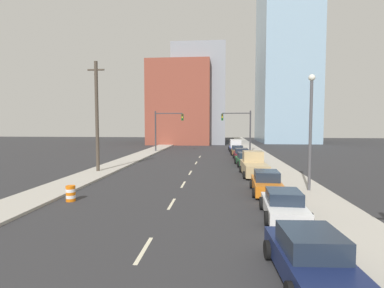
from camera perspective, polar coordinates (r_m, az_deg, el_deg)
sidewalk_left at (r=53.16m, az=-7.20°, el=-1.10°), size 3.09×99.57×0.17m
sidewalk_right at (r=52.25m, az=11.76°, el=-1.24°), size 3.09×99.57×0.17m
lane_stripe_at_9m at (r=11.91m, az=-9.13°, el=-19.28°), size 0.16×2.40×0.01m
lane_stripe_at_15m at (r=17.88m, az=-3.90°, el=-11.29°), size 0.16×2.40×0.01m
lane_stripe_at_21m at (r=23.29m, az=-1.69°, el=-7.70°), size 0.16×2.40×0.01m
lane_stripe_at_26m at (r=28.75m, az=-0.33°, el=-5.48°), size 0.16×2.40×0.01m
lane_stripe_at_34m at (r=35.86m, az=0.79°, el=-3.61°), size 0.16×2.40×0.01m
lane_stripe_at_40m at (r=42.52m, az=1.50°, el=-2.43°), size 0.16×2.40×0.01m
building_brick_left at (r=72.30m, az=-2.03°, el=7.58°), size 14.00×16.00×18.69m
building_office_center at (r=76.01m, az=1.65°, el=8.88°), size 12.00×20.00×22.60m
building_glass_right at (r=82.77m, az=17.43°, el=14.47°), size 13.00×20.00×40.26m
traffic_signal_left at (r=49.80m, az=-5.50°, el=3.55°), size 4.80×0.35×6.78m
traffic_signal_right at (r=49.06m, az=9.53°, el=3.51°), size 4.80×0.35×6.78m
utility_pole_left_mid at (r=29.87m, az=-17.66°, el=5.07°), size 1.60×0.32×10.53m
traffic_barrel at (r=19.73m, az=-22.11°, el=-8.71°), size 0.56×0.56×0.95m
street_lamp at (r=21.60m, az=21.66°, el=3.49°), size 0.44×0.44×7.95m
sedan_navy at (r=10.18m, az=21.67°, el=-19.50°), size 2.33×4.46×1.51m
sedan_white at (r=15.85m, az=17.06°, el=-11.08°), size 2.26×4.36×1.38m
sedan_orange at (r=20.94m, az=14.01°, el=-7.23°), size 2.21×4.56×1.52m
pickup_truck_tan at (r=27.79m, az=11.68°, el=-4.08°), size 2.41×5.32×2.15m
sedan_green at (r=34.06m, az=10.17°, el=-2.93°), size 2.36×4.74×1.48m
sedan_maroon at (r=39.49m, az=9.42°, el=-2.00°), size 2.16×4.61×1.47m
sedan_brown at (r=46.09m, az=8.62°, el=-1.19°), size 2.09×4.41×1.37m
box_truck_blue at (r=51.94m, az=8.27°, el=-0.30°), size 2.32×5.23×1.96m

